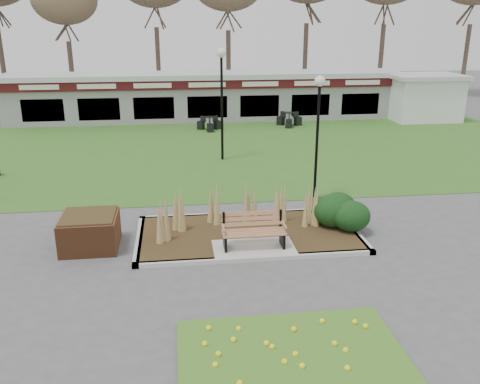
{
  "coord_description": "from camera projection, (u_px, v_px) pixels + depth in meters",
  "views": [
    {
      "loc": [
        -1.97,
        -12.21,
        5.9
      ],
      "look_at": [
        -0.14,
        2.0,
        1.09
      ],
      "focal_mm": 38.0,
      "sensor_mm": 36.0,
      "label": 1
    }
  ],
  "objects": [
    {
      "name": "lawn",
      "position": [
        217.0,
        148.0,
        24.87
      ],
      "size": [
        34.0,
        16.0,
        0.02
      ],
      "primitive_type": "cube",
      "color": "#376720",
      "rests_on": "ground"
    },
    {
      "name": "bistro_set_d",
      "position": [
        289.0,
        121.0,
        30.06
      ],
      "size": [
        1.48,
        1.47,
        0.81
      ],
      "color": "black",
      "rests_on": "ground"
    },
    {
      "name": "lamp_post_near_left",
      "position": [
        318.0,
        111.0,
        16.86
      ],
      "size": [
        0.35,
        0.35,
        4.24
      ],
      "color": "black",
      "rests_on": "ground"
    },
    {
      "name": "ground",
      "position": [
        255.0,
        254.0,
        13.59
      ],
      "size": [
        100.0,
        100.0,
        0.0
      ],
      "primitive_type": "plane",
      "color": "#515154",
      "rests_on": "ground"
    },
    {
      "name": "service_hut",
      "position": [
        424.0,
        97.0,
        31.69
      ],
      "size": [
        4.4,
        3.4,
        2.83
      ],
      "color": "white",
      "rests_on": "ground"
    },
    {
      "name": "brick_planter",
      "position": [
        90.0,
        231.0,
        13.85
      ],
      "size": [
        1.5,
        1.5,
        0.95
      ],
      "color": "brown",
      "rests_on": "ground"
    },
    {
      "name": "flower_bed",
      "position": [
        294.0,
        359.0,
        9.25
      ],
      "size": [
        4.2,
        3.0,
        0.16
      ],
      "color": "#347320",
      "rests_on": "ground"
    },
    {
      "name": "park_bench",
      "position": [
        253.0,
        230.0,
        13.64
      ],
      "size": [
        1.7,
        0.66,
        0.93
      ],
      "color": "#AC704D",
      "rests_on": "ground"
    },
    {
      "name": "bistro_set_b",
      "position": [
        210.0,
        126.0,
        28.94
      ],
      "size": [
        1.43,
        1.24,
        0.76
      ],
      "color": "black",
      "rests_on": "ground"
    },
    {
      "name": "planting_bed",
      "position": [
        290.0,
        220.0,
        14.9
      ],
      "size": [
        6.75,
        3.4,
        1.27
      ],
      "color": "#332514",
      "rests_on": "ground"
    },
    {
      "name": "lamp_post_mid_right",
      "position": [
        222.0,
        80.0,
        21.73
      ],
      "size": [
        0.4,
        0.4,
        4.86
      ],
      "color": "black",
      "rests_on": "ground"
    },
    {
      "name": "food_pavilion",
      "position": [
        206.0,
        96.0,
        31.89
      ],
      "size": [
        24.6,
        3.4,
        2.9
      ],
      "color": "gray",
      "rests_on": "ground"
    }
  ]
}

